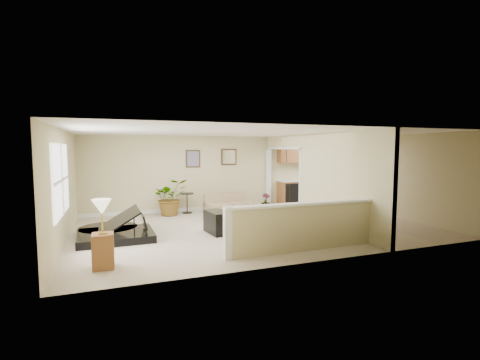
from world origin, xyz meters
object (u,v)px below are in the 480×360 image
object	(u,v)px
piano_bench	(217,222)
lamp_stand	(103,239)
small_plant	(266,203)
accent_table	(187,200)
loveseat	(228,203)
palm_plant	(170,198)
piano	(114,210)

from	to	relation	value
piano_bench	lamp_stand	size ratio (longest dim) A/B	0.68
small_plant	accent_table	bearing A→B (deg)	174.95
small_plant	lamp_stand	world-z (taller)	lamp_stand
piano_bench	small_plant	xyz separation A→B (m)	(2.55, 2.69, -0.04)
loveseat	palm_plant	distance (m)	1.86
piano_bench	lamp_stand	world-z (taller)	lamp_stand
loveseat	palm_plant	xyz separation A→B (m)	(-1.82, 0.26, 0.24)
lamp_stand	piano_bench	bearing A→B (deg)	33.76
accent_table	loveseat	bearing A→B (deg)	-19.57
loveseat	palm_plant	bearing A→B (deg)	161.82
piano	palm_plant	world-z (taller)	piano
accent_table	palm_plant	distance (m)	0.61
loveseat	small_plant	xyz separation A→B (m)	(1.43, 0.21, -0.08)
piano_bench	small_plant	bearing A→B (deg)	46.50
piano	piano_bench	xyz separation A→B (m)	(2.39, -0.41, -0.37)
palm_plant	lamp_stand	distance (m)	4.85
piano_bench	loveseat	xyz separation A→B (m)	(1.12, 2.48, 0.04)
loveseat	small_plant	world-z (taller)	loveseat
piano	accent_table	xyz separation A→B (m)	(2.25, 2.51, -0.23)
piano_bench	loveseat	size ratio (longest dim) A/B	0.52
small_plant	piano_bench	bearing A→B (deg)	-133.50
piano	loveseat	size ratio (longest dim) A/B	1.28
accent_table	small_plant	size ratio (longest dim) A/B	1.19
piano_bench	small_plant	size ratio (longest dim) A/B	1.50
loveseat	accent_table	bearing A→B (deg)	150.48
piano_bench	palm_plant	world-z (taller)	palm_plant
loveseat	lamp_stand	distance (m)	5.61
accent_table	piano	bearing A→B (deg)	-131.84
palm_plant	small_plant	xyz separation A→B (m)	(3.25, -0.05, -0.33)
accent_table	small_plant	bearing A→B (deg)	-5.05
small_plant	lamp_stand	bearing A→B (deg)	-139.31
piano	piano_bench	distance (m)	2.45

